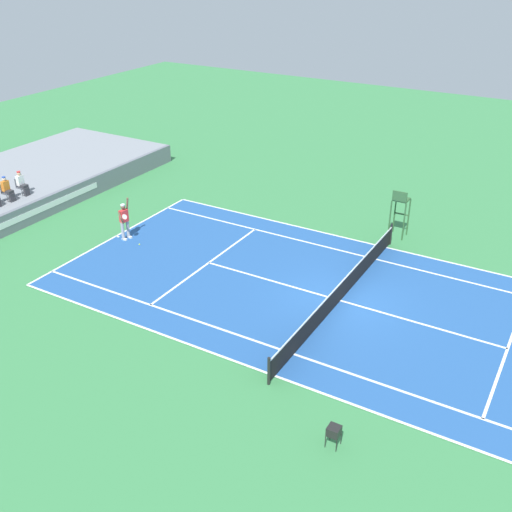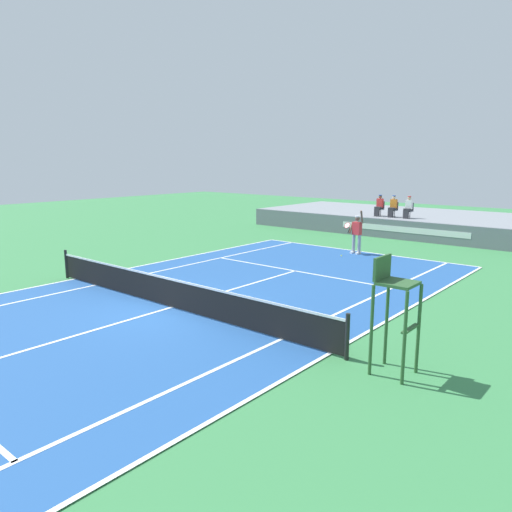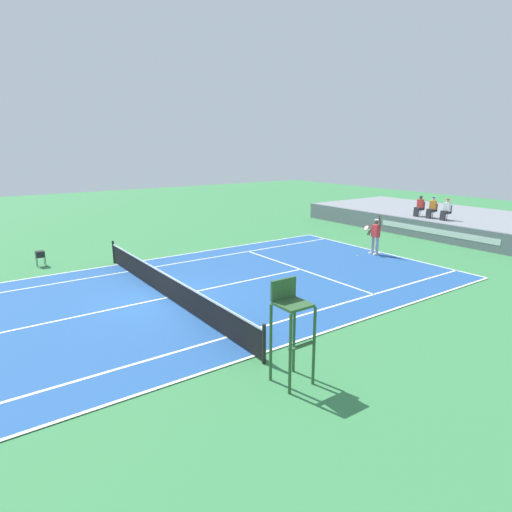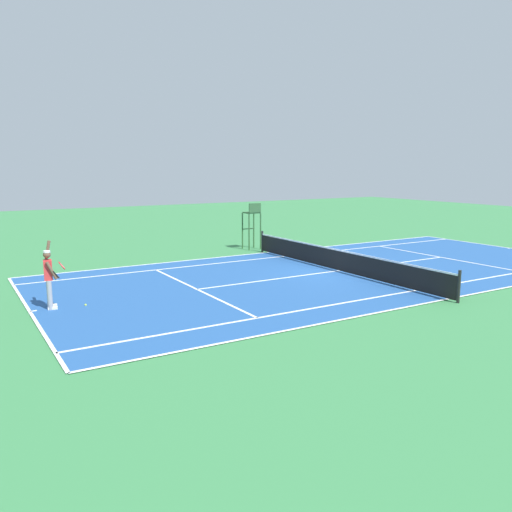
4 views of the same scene
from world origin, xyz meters
name	(u,v)px [view 1 (image 1 of 4)]	position (x,y,z in m)	size (l,w,h in m)	color
ground_plane	(341,301)	(0.00, 0.00, 0.00)	(80.00, 80.00, 0.00)	#387F47
court	(341,301)	(0.00, 0.00, 0.01)	(11.08, 23.88, 0.03)	#235193
net	(341,290)	(0.00, 0.00, 0.52)	(11.98, 0.10, 1.07)	black
barrier_wall	(45,207)	(0.00, 16.68, 0.54)	(21.06, 0.25, 1.08)	slate
spectator_seated_1	(7,189)	(-1.17, 17.88, 1.70)	(0.44, 0.60, 1.27)	#474C56
spectator_seated_2	(22,184)	(-0.24, 17.88, 1.70)	(0.44, 0.60, 1.27)	#474C56
tennis_player	(124,220)	(0.05, 11.27, 0.99)	(0.81, 0.62, 2.08)	#9E9EA3
tennis_ball	(139,244)	(-0.15, 10.29, 0.03)	(0.07, 0.07, 0.07)	#D1E533
umpire_chair	(400,207)	(6.95, 0.00, 1.56)	(0.77, 0.77, 2.44)	#2D562D
ball_hopper	(334,431)	(-7.37, -2.91, 0.57)	(0.36, 0.36, 0.70)	black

